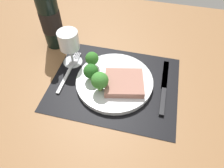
# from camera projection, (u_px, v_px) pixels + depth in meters

# --- Properties ---
(ground_plane) EXTENTS (1.40, 1.10, 0.03)m
(ground_plane) POSITION_uv_depth(u_px,v_px,m) (114.00, 86.00, 0.67)
(ground_plane) COLOR brown
(placemat) EXTENTS (0.40, 0.32, 0.00)m
(placemat) POSITION_uv_depth(u_px,v_px,m) (115.00, 83.00, 0.66)
(placemat) COLOR black
(placemat) RESTS_ON ground_plane
(plate) EXTENTS (0.24, 0.24, 0.02)m
(plate) POSITION_uv_depth(u_px,v_px,m) (115.00, 81.00, 0.65)
(plate) COLOR silver
(plate) RESTS_ON placemat
(steak) EXTENTS (0.14, 0.13, 0.02)m
(steak) POSITION_uv_depth(u_px,v_px,m) (124.00, 83.00, 0.63)
(steak) COLOR #9E6B5B
(steak) RESTS_ON plate
(broccoli_front_edge) EXTENTS (0.04, 0.04, 0.06)m
(broccoli_front_edge) POSITION_uv_depth(u_px,v_px,m) (92.00, 59.00, 0.66)
(broccoli_front_edge) COLOR #6B994C
(broccoli_front_edge) RESTS_ON plate
(broccoli_center) EXTENTS (0.05, 0.05, 0.06)m
(broccoli_center) POSITION_uv_depth(u_px,v_px,m) (91.00, 71.00, 0.63)
(broccoli_center) COLOR #5B8942
(broccoli_center) RESTS_ON plate
(broccoli_near_fork) EXTENTS (0.05, 0.05, 0.07)m
(broccoli_near_fork) POSITION_uv_depth(u_px,v_px,m) (100.00, 81.00, 0.59)
(broccoli_near_fork) COLOR #6B994C
(broccoli_near_fork) RESTS_ON plate
(fork) EXTENTS (0.02, 0.19, 0.01)m
(fork) POSITION_uv_depth(u_px,v_px,m) (69.00, 71.00, 0.69)
(fork) COLOR silver
(fork) RESTS_ON placemat
(knife) EXTENTS (0.02, 0.23, 0.01)m
(knife) POSITION_uv_depth(u_px,v_px,m) (164.00, 90.00, 0.64)
(knife) COLOR black
(knife) RESTS_ON placemat
(wine_bottle) EXTENTS (0.07, 0.07, 0.31)m
(wine_bottle) POSITION_uv_depth(u_px,v_px,m) (50.00, 17.00, 0.70)
(wine_bottle) COLOR black
(wine_bottle) RESTS_ON ground_plane
(wine_glass) EXTENTS (0.07, 0.07, 0.13)m
(wine_glass) POSITION_uv_depth(u_px,v_px,m) (69.00, 42.00, 0.66)
(wine_glass) COLOR silver
(wine_glass) RESTS_ON ground_plane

